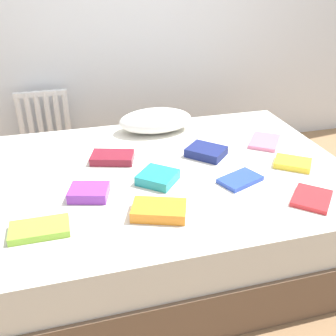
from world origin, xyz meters
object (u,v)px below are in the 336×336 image
Objects in this scene: textbook_navy at (206,152)px; pillow at (156,120)px; textbook_teal at (158,177)px; textbook_blue at (240,180)px; textbook_orange at (159,210)px; textbook_purple at (89,192)px; textbook_pink at (264,141)px; textbook_red at (312,198)px; bed at (170,207)px; textbook_maroon at (113,158)px; textbook_lime at (40,229)px; textbook_yellow at (293,163)px; radiator at (45,124)px.

pillow is at bearing 159.19° from textbook_navy.
textbook_teal is 0.82× the size of textbook_blue.
textbook_orange is 0.38m from textbook_purple.
textbook_red is at bearing -151.69° from textbook_pink.
textbook_purple is at bearing 115.94° from textbook_red.
textbook_orange is 0.30m from textbook_teal.
pillow is at bearing 84.78° from bed.
textbook_teal and textbook_purple have the same top height.
textbook_blue is at bearing 11.82° from textbook_purple.
textbook_red and textbook_pink have the same top height.
textbook_orange and textbook_navy have the same top height.
textbook_blue is (-0.26, 0.26, 0.00)m from textbook_red.
bed is at bearing 36.72° from textbook_purple.
bed is 8.33× the size of textbook_maroon.
textbook_blue is (0.61, -0.41, -0.01)m from textbook_maroon.
textbook_blue is (0.42, -0.11, -0.01)m from textbook_teal.
textbook_red is at bearing -3.57° from textbook_lime.
textbook_red is 1.08m from textbook_purple.
textbook_orange is (-0.74, 0.07, 0.01)m from textbook_red.
bed is 0.47m from textbook_blue.
textbook_yellow is 0.78m from textbook_teal.
radiator is at bearing 79.78° from textbook_red.
textbook_maroon is 1.14× the size of textbook_red.
textbook_teal is (-0.68, 0.37, 0.01)m from textbook_red.
textbook_teal is at bearing -102.71° from pillow.
pillow reaches higher than textbook_purple.
textbook_purple is (-0.46, -0.17, 0.28)m from bed.
textbook_orange is 1.31× the size of textbook_purple.
textbook_pink is at bearing 54.78° from textbook_navy.
pillow is 1.21m from textbook_lime.
textbook_yellow is 0.32m from textbook_pink.
textbook_purple is (-0.71, -0.28, -0.00)m from textbook_navy.
pillow is 0.94m from textbook_yellow.
textbook_lime reaches higher than textbook_pink.
radiator reaches higher than textbook_pink.
radiator is at bearing 90.47° from textbook_lime.
textbook_navy is at bearing 37.54° from textbook_purple.
radiator is 1.71m from textbook_pink.
textbook_purple reaches higher than textbook_pink.
pillow is 0.83m from textbook_blue.
textbook_orange is (0.53, -1.61, 0.14)m from radiator.
textbook_maroon is (-0.30, 0.18, 0.27)m from bed.
textbook_red is at bearing -0.82° from textbook_purple.
bed is 10.20× the size of textbook_yellow.
textbook_lime is at bearing -127.74° from pillow.
pillow is at bearing 69.46° from textbook_red.
bed is at bearing 30.55° from textbook_lime.
textbook_maroon is at bearing -132.97° from pillow.
bed is 0.80m from textbook_red.
radiator is at bearing 139.18° from pillow.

